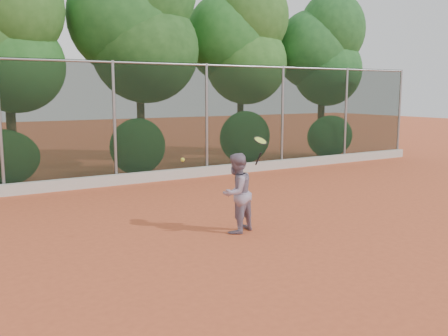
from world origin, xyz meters
TOP-DOWN VIEW (x-y plane):
  - ground at (0.00, 0.00)m, footprint 80.00×80.00m
  - concrete_curb at (0.00, 6.82)m, footprint 24.00×0.20m
  - tennis_player at (0.26, 0.99)m, footprint 0.89×0.81m
  - chainlink_fence at (-0.00, 7.00)m, footprint 24.09×0.09m
  - foliage_backdrop at (-0.55, 8.98)m, footprint 23.70×3.63m
  - tennis_racket at (0.68, 0.82)m, footprint 0.31×0.29m
  - tennis_ball_in_flight at (-1.01, 0.66)m, footprint 0.07×0.07m

SIDE VIEW (x-z plane):
  - ground at x=0.00m, z-range 0.00..0.00m
  - concrete_curb at x=0.00m, z-range 0.00..0.30m
  - tennis_player at x=0.26m, z-range 0.00..1.51m
  - tennis_ball_in_flight at x=-1.01m, z-range 1.48..1.55m
  - tennis_racket at x=0.68m, z-range 1.42..1.97m
  - chainlink_fence at x=0.00m, z-range 0.11..3.61m
  - foliage_backdrop at x=-0.55m, z-range 0.63..8.18m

